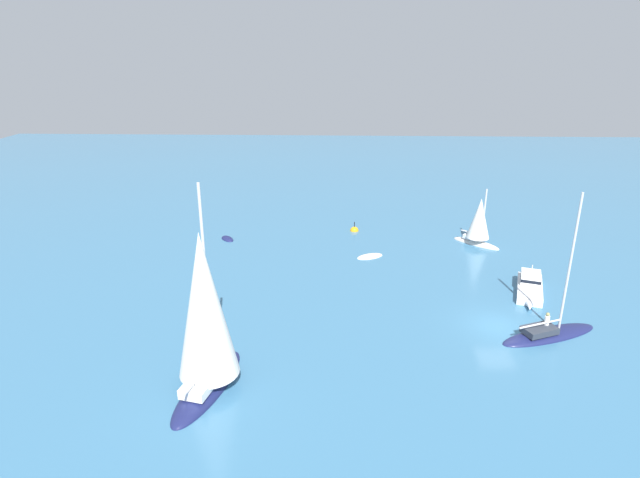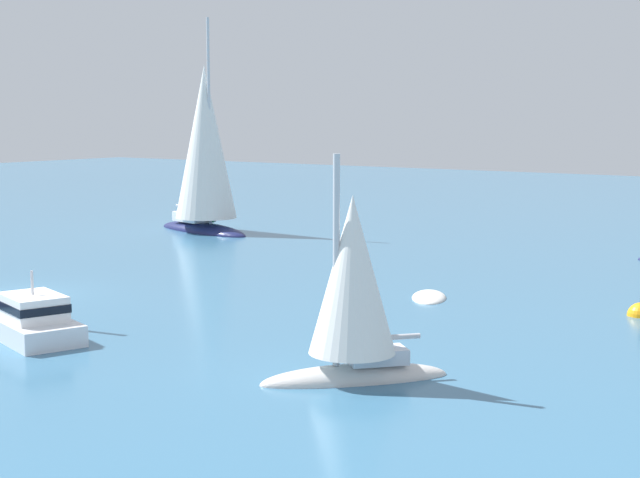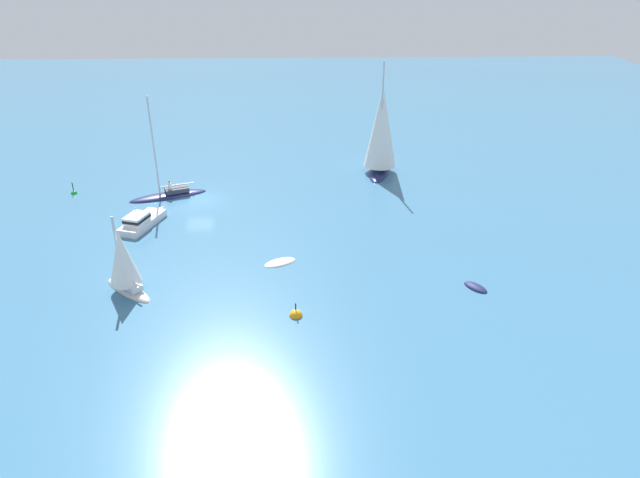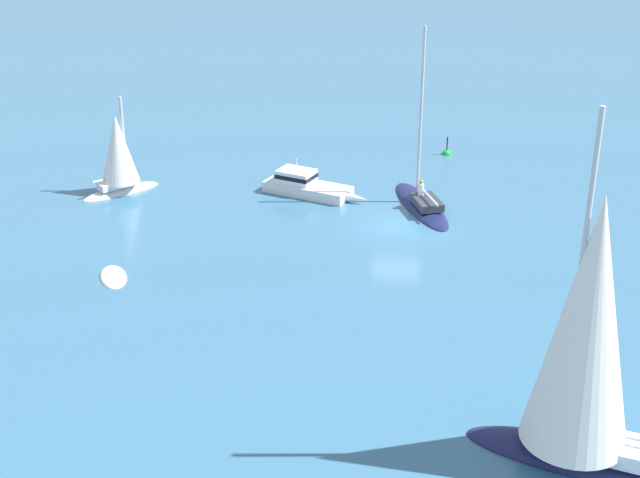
{
  "view_description": "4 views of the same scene",
  "coord_description": "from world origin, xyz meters",
  "px_view_note": "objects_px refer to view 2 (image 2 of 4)",
  "views": [
    {
      "loc": [
        -11.01,
        -31.99,
        18.0
      ],
      "look_at": [
        -12.65,
        12.71,
        1.51
      ],
      "focal_mm": 29.66,
      "sensor_mm": 36.0,
      "label": 1
    },
    {
      "loc": [
        21.5,
        28.48,
        6.45
      ],
      "look_at": [
        -3.33,
        11.0,
        2.51
      ],
      "focal_mm": 54.22,
      "sensor_mm": 36.0,
      "label": 2
    },
    {
      "loc": [
        -9.9,
        49.95,
        21.03
      ],
      "look_at": [
        -11.24,
        9.76,
        0.65
      ],
      "focal_mm": 31.98,
      "sensor_mm": 36.0,
      "label": 3
    },
    {
      "loc": [
        -42.15,
        -2.92,
        17.91
      ],
      "look_at": [
        -7.06,
        2.93,
        2.14
      ],
      "focal_mm": 49.46,
      "sensor_mm": 36.0,
      "label": 4
    }
  ],
  "objects_px": {
    "tender_1": "(429,298)",
    "ketch": "(205,155)",
    "sloop": "(353,297)",
    "cabin_cruiser": "(26,318)"
  },
  "relations": [
    {
      "from": "sloop",
      "to": "tender_1",
      "type": "bearing_deg",
      "value": -119.51
    },
    {
      "from": "sloop",
      "to": "ketch",
      "type": "distance_m",
      "value": 30.86
    },
    {
      "from": "tender_1",
      "to": "ketch",
      "type": "relative_size",
      "value": 0.23
    },
    {
      "from": "sloop",
      "to": "tender_1",
      "type": "xyz_separation_m",
      "value": [
        -10.41,
        -3.6,
        -2.06
      ]
    },
    {
      "from": "sloop",
      "to": "cabin_cruiser",
      "type": "height_order",
      "value": "sloop"
    },
    {
      "from": "tender_1",
      "to": "cabin_cruiser",
      "type": "bearing_deg",
      "value": -57.27
    },
    {
      "from": "sloop",
      "to": "tender_1",
      "type": "height_order",
      "value": "sloop"
    },
    {
      "from": "tender_1",
      "to": "sloop",
      "type": "bearing_deg",
      "value": -8.46
    },
    {
      "from": "ketch",
      "to": "cabin_cruiser",
      "type": "relative_size",
      "value": 1.93
    },
    {
      "from": "tender_1",
      "to": "ketch",
      "type": "distance_m",
      "value": 22.27
    }
  ]
}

